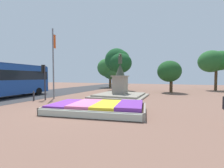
{
  "coord_description": "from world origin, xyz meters",
  "views": [
    {
      "loc": [
        6.34,
        -8.43,
        2.21
      ],
      "look_at": [
        1.4,
        3.6,
        1.61
      ],
      "focal_mm": 24.0,
      "sensor_mm": 36.0,
      "label": 1
    }
  ],
  "objects_px": {
    "kerb_bollard_mid_b": "(34,96)",
    "kerb_bollard_north": "(34,96)",
    "city_bus": "(8,78)",
    "flower_planter": "(98,108)",
    "banner_pole": "(53,62)",
    "traffic_light_mid_block": "(44,75)",
    "statue_monument": "(120,89)"
  },
  "relations": [
    {
      "from": "statue_monument",
      "to": "kerb_bollard_mid_b",
      "type": "height_order",
      "value": "statue_monument"
    },
    {
      "from": "city_bus",
      "to": "kerb_bollard_north",
      "type": "height_order",
      "value": "city_bus"
    },
    {
      "from": "flower_planter",
      "to": "city_bus",
      "type": "xyz_separation_m",
      "value": [
        -11.98,
        2.18,
        1.79
      ]
    },
    {
      "from": "city_bus",
      "to": "kerb_bollard_mid_b",
      "type": "bearing_deg",
      "value": -6.72
    },
    {
      "from": "traffic_light_mid_block",
      "to": "banner_pole",
      "type": "bearing_deg",
      "value": 79.52
    },
    {
      "from": "flower_planter",
      "to": "kerb_bollard_mid_b",
      "type": "relative_size",
      "value": 7.14
    },
    {
      "from": "statue_monument",
      "to": "banner_pole",
      "type": "xyz_separation_m",
      "value": [
        -5.85,
        -3.91,
        2.91
      ]
    },
    {
      "from": "flower_planter",
      "to": "statue_monument",
      "type": "height_order",
      "value": "statue_monument"
    },
    {
      "from": "banner_pole",
      "to": "city_bus",
      "type": "height_order",
      "value": "banner_pole"
    },
    {
      "from": "statue_monument",
      "to": "traffic_light_mid_block",
      "type": "xyz_separation_m",
      "value": [
        -6.04,
        -4.95,
        1.56
      ]
    },
    {
      "from": "statue_monument",
      "to": "kerb_bollard_north",
      "type": "height_order",
      "value": "statue_monument"
    },
    {
      "from": "flower_planter",
      "to": "kerb_bollard_north",
      "type": "distance_m",
      "value": 7.83
    },
    {
      "from": "traffic_light_mid_block",
      "to": "kerb_bollard_mid_b",
      "type": "xyz_separation_m",
      "value": [
        -0.42,
        -0.87,
        -1.9
      ]
    },
    {
      "from": "traffic_light_mid_block",
      "to": "city_bus",
      "type": "distance_m",
      "value": 4.85
    },
    {
      "from": "flower_planter",
      "to": "city_bus",
      "type": "distance_m",
      "value": 12.31
    },
    {
      "from": "statue_monument",
      "to": "traffic_light_mid_block",
      "type": "relative_size",
      "value": 1.66
    },
    {
      "from": "banner_pole",
      "to": "kerb_bollard_mid_b",
      "type": "distance_m",
      "value": 3.82
    },
    {
      "from": "banner_pole",
      "to": "kerb_bollard_north",
      "type": "distance_m",
      "value": 3.82
    },
    {
      "from": "flower_planter",
      "to": "statue_monument",
      "type": "xyz_separation_m",
      "value": [
        -1.11,
        7.48,
        0.55
      ]
    },
    {
      "from": "city_bus",
      "to": "kerb_bollard_north",
      "type": "distance_m",
      "value": 4.66
    },
    {
      "from": "traffic_light_mid_block",
      "to": "kerb_bollard_north",
      "type": "height_order",
      "value": "traffic_light_mid_block"
    },
    {
      "from": "kerb_bollard_mid_b",
      "to": "kerb_bollard_north",
      "type": "relative_size",
      "value": 1.09
    },
    {
      "from": "flower_planter",
      "to": "traffic_light_mid_block",
      "type": "height_order",
      "value": "traffic_light_mid_block"
    },
    {
      "from": "banner_pole",
      "to": "kerb_bollard_north",
      "type": "xyz_separation_m",
      "value": [
        -0.67,
        -1.83,
        -3.28
      ]
    },
    {
      "from": "flower_planter",
      "to": "traffic_light_mid_block",
      "type": "bearing_deg",
      "value": 160.52
    },
    {
      "from": "traffic_light_mid_block",
      "to": "banner_pole",
      "type": "relative_size",
      "value": 0.48
    },
    {
      "from": "statue_monument",
      "to": "city_bus",
      "type": "height_order",
      "value": "statue_monument"
    },
    {
      "from": "statue_monument",
      "to": "city_bus",
      "type": "distance_m",
      "value": 12.16
    },
    {
      "from": "kerb_bollard_north",
      "to": "city_bus",
      "type": "bearing_deg",
      "value": 174.23
    },
    {
      "from": "flower_planter",
      "to": "banner_pole",
      "type": "xyz_separation_m",
      "value": [
        -6.96,
        3.57,
        3.46
      ]
    },
    {
      "from": "flower_planter",
      "to": "kerb_bollard_mid_b",
      "type": "bearing_deg",
      "value": 167.63
    },
    {
      "from": "city_bus",
      "to": "kerb_bollard_mid_b",
      "type": "height_order",
      "value": "city_bus"
    }
  ]
}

